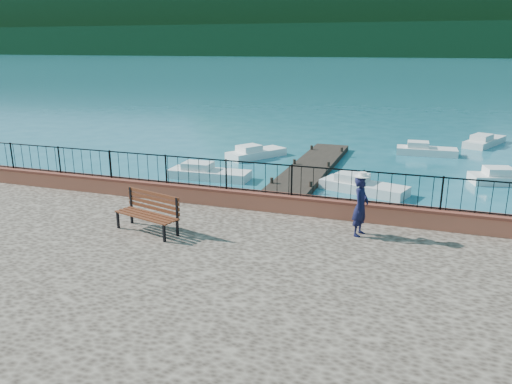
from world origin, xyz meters
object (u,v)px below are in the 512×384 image
Objects in this scene: park_bench at (148,221)px; boat_0 at (209,171)px; boat_2 at (510,175)px; boat_3 at (256,151)px; boat_1 at (364,183)px; boat_5 at (485,139)px; person at (361,206)px; boat_4 at (427,148)px.

boat_0 is at bearing 120.42° from park_bench.
boat_2 is at bearing 66.87° from park_bench.
boat_3 is (-2.07, 15.43, -1.13)m from park_bench.
boat_0 and boat_2 have the same top height.
boat_2 and boat_3 have the same top height.
boat_1 is 8.66m from boat_3.
park_bench is at bearing -77.27° from boat_0.
boat_2 is 13.28m from boat_3.
boat_1 and boat_5 have the same top height.
boat_4 is at bearing 7.60° from person.
boat_4 is at bearing -34.79° from boat_3.
person reaches higher than boat_4.
boat_3 is at bearing 159.58° from boat_1.
person is 13.43m from boat_2.
person is 8.67m from boat_1.
person is 11.97m from boat_0.
boat_0 is 14.30m from boat_2.
boat_4 is at bearing 84.90° from park_bench.
boat_5 is (12.96, 8.43, 0.00)m from boat_3.
boat_1 is (4.80, 10.17, -1.13)m from park_bench.
boat_3 is at bearing 42.34° from person.
boat_5 is at bearing 81.05° from park_bench.
park_bench is 5.97m from person.
boat_3 and boat_5 have the same top height.
boat_3 is at bearing 158.18° from boat_2.
boat_4 is at bearing 91.77° from boat_1.
boat_0 is at bearing -162.42° from boat_1.
boat_1 is at bearing -108.05° from boat_4.
park_bench is at bearing -113.44° from boat_4.
park_bench is at bearing -143.77° from boat_2.
boat_4 is (10.00, 9.31, 0.00)m from boat_0.
boat_5 is (5.19, 22.16, -1.64)m from person.
person is at bearing -118.25° from boat_3.
boat_0 is 0.93× the size of boat_5.
person is at bearing -66.90° from boat_1.
boat_1 and boat_3 have the same top height.
boat_2 is at bearing -64.48° from boat_3.
boat_1 is (7.47, 0.07, 0.00)m from boat_0.
boat_2 and boat_4 have the same top height.
park_bench is 10.51m from boat_0.
boat_2 is at bearing 47.45° from boat_1.
person is 0.49× the size of boat_4.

